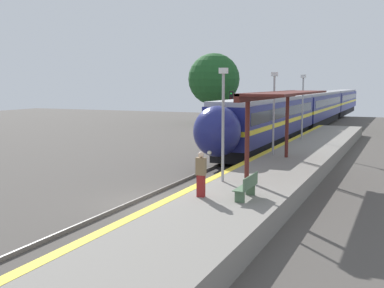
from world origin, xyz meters
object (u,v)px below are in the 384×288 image
(railway_signal, at_px, (231,115))
(platform_bench, at_px, (247,186))
(train, at_px, (316,107))
(lamppost_far, at_px, (303,102))
(person_waiting, at_px, (201,173))
(lamppost_near, at_px, (223,116))
(lamppost_mid, at_px, (274,107))

(railway_signal, bearing_deg, platform_bench, -68.72)
(train, distance_m, lamppost_far, 21.46)
(person_waiting, relative_size, lamppost_near, 0.35)
(railway_signal, bearing_deg, lamppost_far, 33.67)
(platform_bench, height_order, lamppost_near, lamppost_near)
(lamppost_near, bearing_deg, lamppost_mid, 90.00)
(lamppost_mid, bearing_deg, lamppost_near, -90.00)
(platform_bench, relative_size, railway_signal, 0.37)
(person_waiting, bearing_deg, train, 93.93)
(platform_bench, relative_size, lamppost_mid, 0.35)
(platform_bench, xyz_separation_m, lamppost_far, (-1.94, 19.72, 2.33))
(person_waiting, distance_m, lamppost_near, 3.58)
(person_waiting, xyz_separation_m, lamppost_mid, (-0.26, 11.56, 1.92))
(train, xyz_separation_m, lamppost_far, (2.58, -21.26, 1.39))
(train, distance_m, platform_bench, 41.25)
(train, height_order, lamppost_near, lamppost_near)
(lamppost_near, height_order, lamppost_far, same)
(railway_signal, distance_m, lamppost_far, 5.56)
(train, height_order, railway_signal, railway_signal)
(lamppost_near, bearing_deg, person_waiting, -85.13)
(platform_bench, relative_size, lamppost_far, 0.35)
(train, height_order, person_waiting, train)
(railway_signal, relative_size, lamppost_far, 0.93)
(lamppost_far, bearing_deg, person_waiting, -89.27)
(platform_bench, relative_size, lamppost_near, 0.35)
(lamppost_far, bearing_deg, railway_signal, -146.33)
(lamppost_mid, distance_m, lamppost_far, 8.56)
(train, distance_m, lamppost_near, 38.49)
(train, relative_size, lamppost_near, 13.93)
(train, height_order, lamppost_far, lamppost_far)
(train, bearing_deg, lamppost_mid, -85.05)
(person_waiting, bearing_deg, lamppost_mid, 91.27)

